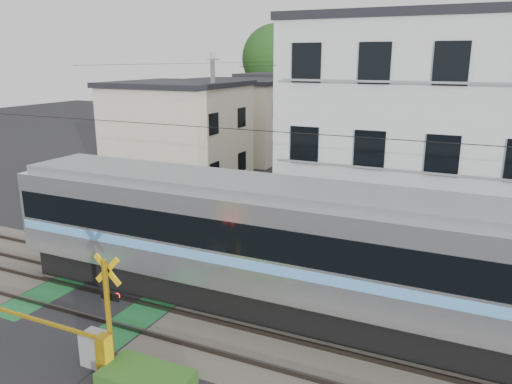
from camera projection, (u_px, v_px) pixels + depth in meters
The scene contains 11 objects.
ground at pixel (115, 290), 17.07m from camera, with size 120.00×120.00×0.00m, color black.
track_bed at pixel (115, 289), 17.06m from camera, with size 120.00×120.00×0.14m.
crossing_signal_near at pixel (97, 342), 12.63m from camera, with size 4.74×0.65×3.09m.
crossing_signal_far at pixel (123, 228), 21.14m from camera, with size 4.74×0.65×3.09m.
apartment_block at pixel (421, 133), 20.70m from camera, with size 10.20×8.36×9.30m.
houses_row at pixel (337, 117), 38.81m from camera, with size 22.07×31.35×6.80m.
tree_hill at pixel (389, 74), 57.89m from camera, with size 40.00×13.35×11.85m.
catenary at pixel (278, 207), 13.69m from camera, with size 60.00×5.04×7.00m.
utility_poles at pixel (309, 109), 36.58m from camera, with size 7.90×42.00×8.00m.
pedestrian at pixel (366, 137), 44.59m from camera, with size 0.64×0.42×1.75m, color black.
weed_patches at pixel (155, 296), 16.22m from camera, with size 10.25×8.80×0.40m.
Camera 1 is at (10.98, -12.11, 7.66)m, focal length 35.00 mm.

